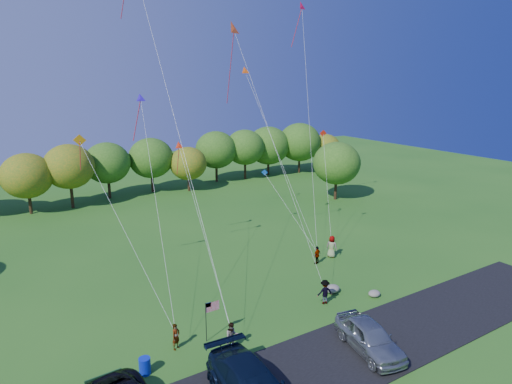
% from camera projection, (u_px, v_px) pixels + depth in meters
% --- Properties ---
extents(ground, '(140.00, 140.00, 0.00)m').
position_uv_depth(ground, '(284.00, 331.00, 28.44)').
color(ground, '#265E1A').
rests_on(ground, ground).
extents(asphalt_lane, '(44.00, 6.00, 0.06)m').
position_uv_depth(asphalt_lane, '(326.00, 364.00, 25.16)').
color(asphalt_lane, black).
rests_on(asphalt_lane, ground).
extents(treeline, '(75.04, 27.95, 8.22)m').
position_uv_depth(treeline, '(124.00, 164.00, 57.67)').
color(treeline, '#3C2515').
rests_on(treeline, ground).
extents(minivan_silver, '(3.06, 5.45, 1.75)m').
position_uv_depth(minivan_silver, '(369.00, 337.00, 26.12)').
color(minivan_silver, '#91979A').
rests_on(minivan_silver, asphalt_lane).
extents(flyer_a, '(0.69, 0.61, 1.59)m').
position_uv_depth(flyer_a, '(176.00, 337.00, 26.41)').
color(flyer_a, '#4C4C59').
rests_on(flyer_a, ground).
extents(flyer_b, '(0.98, 0.86, 1.71)m').
position_uv_depth(flyer_b, '(232.00, 336.00, 26.31)').
color(flyer_b, '#4C4C59').
rests_on(flyer_b, ground).
extents(flyer_c, '(1.26, 0.91, 1.76)m').
position_uv_depth(flyer_c, '(325.00, 292.00, 31.70)').
color(flyer_c, '#4C4C59').
rests_on(flyer_c, ground).
extents(flyer_d, '(0.98, 0.63, 1.55)m').
position_uv_depth(flyer_d, '(317.00, 255.00, 38.51)').
color(flyer_d, '#4C4C59').
rests_on(flyer_d, ground).
extents(flyer_e, '(0.99, 1.13, 1.95)m').
position_uv_depth(flyer_e, '(332.00, 247.00, 39.85)').
color(flyer_e, '#4C4C59').
rests_on(flyer_e, ground).
extents(park_bench, '(1.85, 0.49, 1.02)m').
position_uv_depth(park_bench, '(104.00, 382.00, 22.87)').
color(park_bench, '#153A1F').
rests_on(park_bench, ground).
extents(trash_barrel, '(0.62, 0.62, 0.93)m').
position_uv_depth(trash_barrel, '(145.00, 366.00, 24.26)').
color(trash_barrel, '#0C22B6').
rests_on(trash_barrel, ground).
extents(flag_assembly, '(0.93, 0.60, 2.51)m').
position_uv_depth(flag_assembly, '(210.00, 312.00, 27.04)').
color(flag_assembly, black).
rests_on(flag_assembly, ground).
extents(boulder_near, '(1.17, 0.92, 0.59)m').
position_uv_depth(boulder_near, '(332.00, 289.00, 33.44)').
color(boulder_near, slate).
rests_on(boulder_near, ground).
extents(boulder_far, '(0.92, 0.76, 0.48)m').
position_uv_depth(boulder_far, '(374.00, 294.00, 32.83)').
color(boulder_far, gray).
rests_on(boulder_far, ground).
extents(kites_aloft, '(23.42, 8.00, 19.27)m').
position_uv_depth(kites_aloft, '(214.00, 46.00, 36.67)').
color(kites_aloft, '#F8531B').
rests_on(kites_aloft, ground).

